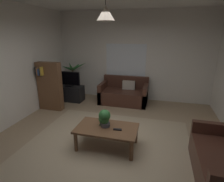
{
  "coord_description": "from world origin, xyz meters",
  "views": [
    {
      "loc": [
        0.93,
        -3.17,
        2.18
      ],
      "look_at": [
        0.0,
        0.3,
        1.05
      ],
      "focal_mm": 29.7,
      "sensor_mm": 36.0,
      "label": 1
    }
  ],
  "objects_px": {
    "tv_stand": "(70,93)",
    "potted_palm_corner": "(74,81)",
    "pendant_lamp": "(106,13)",
    "potted_plant_on_table": "(105,117)",
    "bookshelf_corner": "(50,86)",
    "couch_under_window": "(124,94)",
    "tv": "(68,79)",
    "book_on_table_1": "(104,123)",
    "book_on_table_0": "(104,124)",
    "remote_on_table_0": "(118,129)",
    "coffee_table": "(107,130)"
  },
  "relations": [
    {
      "from": "tv_stand",
      "to": "tv",
      "type": "relative_size",
      "value": 1.15
    },
    {
      "from": "pendant_lamp",
      "to": "coffee_table",
      "type": "bearing_deg",
      "value": 0.0
    },
    {
      "from": "tv",
      "to": "pendant_lamp",
      "type": "bearing_deg",
      "value": -48.58
    },
    {
      "from": "remote_on_table_0",
      "to": "bookshelf_corner",
      "type": "xyz_separation_m",
      "value": [
        -2.37,
        1.47,
        0.27
      ]
    },
    {
      "from": "book_on_table_0",
      "to": "tv_stand",
      "type": "distance_m",
      "value": 2.86
    },
    {
      "from": "tv",
      "to": "potted_palm_corner",
      "type": "bearing_deg",
      "value": 98.35
    },
    {
      "from": "potted_plant_on_table",
      "to": "potted_palm_corner",
      "type": "distance_m",
      "value": 3.35
    },
    {
      "from": "potted_palm_corner",
      "to": "bookshelf_corner",
      "type": "relative_size",
      "value": 0.89
    },
    {
      "from": "book_on_table_0",
      "to": "potted_plant_on_table",
      "type": "xyz_separation_m",
      "value": [
        0.03,
        -0.04,
        0.18
      ]
    },
    {
      "from": "book_on_table_1",
      "to": "potted_plant_on_table",
      "type": "bearing_deg",
      "value": -66.62
    },
    {
      "from": "coffee_table",
      "to": "bookshelf_corner",
      "type": "height_order",
      "value": "bookshelf_corner"
    },
    {
      "from": "book_on_table_1",
      "to": "bookshelf_corner",
      "type": "xyz_separation_m",
      "value": [
        -2.07,
        1.35,
        0.24
      ]
    },
    {
      "from": "couch_under_window",
      "to": "tv",
      "type": "relative_size",
      "value": 1.92
    },
    {
      "from": "bookshelf_corner",
      "to": "potted_plant_on_table",
      "type": "bearing_deg",
      "value": -33.55
    },
    {
      "from": "book_on_table_1",
      "to": "remote_on_table_0",
      "type": "distance_m",
      "value": 0.32
    },
    {
      "from": "tv_stand",
      "to": "bookshelf_corner",
      "type": "distance_m",
      "value": 0.96
    },
    {
      "from": "tv",
      "to": "coffee_table",
      "type": "bearing_deg",
      "value": -48.58
    },
    {
      "from": "tv",
      "to": "couch_under_window",
      "type": "bearing_deg",
      "value": 9.15
    },
    {
      "from": "potted_palm_corner",
      "to": "pendant_lamp",
      "type": "height_order",
      "value": "pendant_lamp"
    },
    {
      "from": "couch_under_window",
      "to": "coffee_table",
      "type": "height_order",
      "value": "couch_under_window"
    },
    {
      "from": "tv",
      "to": "bookshelf_corner",
      "type": "relative_size",
      "value": 0.56
    },
    {
      "from": "coffee_table",
      "to": "potted_palm_corner",
      "type": "relative_size",
      "value": 0.95
    },
    {
      "from": "couch_under_window",
      "to": "potted_palm_corner",
      "type": "distance_m",
      "value": 1.9
    },
    {
      "from": "book_on_table_0",
      "to": "book_on_table_1",
      "type": "xyz_separation_m",
      "value": [
        0.02,
        -0.0,
        0.03
      ]
    },
    {
      "from": "couch_under_window",
      "to": "coffee_table",
      "type": "bearing_deg",
      "value": -86.13
    },
    {
      "from": "potted_plant_on_table",
      "to": "tv",
      "type": "height_order",
      "value": "tv"
    },
    {
      "from": "couch_under_window",
      "to": "potted_plant_on_table",
      "type": "bearing_deg",
      "value": -87.39
    },
    {
      "from": "couch_under_window",
      "to": "coffee_table",
      "type": "xyz_separation_m",
      "value": [
        0.17,
        -2.51,
        0.09
      ]
    },
    {
      "from": "potted_plant_on_table",
      "to": "tv_stand",
      "type": "distance_m",
      "value": 2.93
    },
    {
      "from": "tv",
      "to": "potted_palm_corner",
      "type": "xyz_separation_m",
      "value": [
        -0.08,
        0.51,
        -0.22
      ]
    },
    {
      "from": "potted_plant_on_table",
      "to": "bookshelf_corner",
      "type": "xyz_separation_m",
      "value": [
        -2.09,
        1.39,
        0.1
      ]
    },
    {
      "from": "potted_palm_corner",
      "to": "couch_under_window",
      "type": "bearing_deg",
      "value": -6.91
    },
    {
      "from": "potted_plant_on_table",
      "to": "tv",
      "type": "distance_m",
      "value": 2.9
    },
    {
      "from": "bookshelf_corner",
      "to": "remote_on_table_0",
      "type": "bearing_deg",
      "value": -31.79
    },
    {
      "from": "tv_stand",
      "to": "potted_palm_corner",
      "type": "distance_m",
      "value": 0.57
    },
    {
      "from": "bookshelf_corner",
      "to": "pendant_lamp",
      "type": "bearing_deg",
      "value": -33.65
    },
    {
      "from": "couch_under_window",
      "to": "tv",
      "type": "distance_m",
      "value": 1.88
    },
    {
      "from": "potted_palm_corner",
      "to": "pendant_lamp",
      "type": "relative_size",
      "value": 2.42
    },
    {
      "from": "coffee_table",
      "to": "bookshelf_corner",
      "type": "xyz_separation_m",
      "value": [
        -2.15,
        1.43,
        0.35
      ]
    },
    {
      "from": "remote_on_table_0",
      "to": "bookshelf_corner",
      "type": "distance_m",
      "value": 2.8
    },
    {
      "from": "couch_under_window",
      "to": "tv_stand",
      "type": "height_order",
      "value": "couch_under_window"
    },
    {
      "from": "potted_palm_corner",
      "to": "book_on_table_1",
      "type": "bearing_deg",
      "value": -53.53
    },
    {
      "from": "bookshelf_corner",
      "to": "pendant_lamp",
      "type": "relative_size",
      "value": 2.72
    },
    {
      "from": "potted_plant_on_table",
      "to": "book_on_table_1",
      "type": "bearing_deg",
      "value": 113.38
    },
    {
      "from": "coffee_table",
      "to": "potted_plant_on_table",
      "type": "bearing_deg",
      "value": 142.97
    },
    {
      "from": "coffee_table",
      "to": "book_on_table_1",
      "type": "distance_m",
      "value": 0.15
    },
    {
      "from": "couch_under_window",
      "to": "tv_stand",
      "type": "bearing_deg",
      "value": -171.52
    },
    {
      "from": "tv_stand",
      "to": "potted_palm_corner",
      "type": "bearing_deg",
      "value": 98.71
    },
    {
      "from": "book_on_table_0",
      "to": "remote_on_table_0",
      "type": "height_order",
      "value": "book_on_table_0"
    },
    {
      "from": "coffee_table",
      "to": "book_on_table_0",
      "type": "xyz_separation_m",
      "value": [
        -0.09,
        0.08,
        0.07
      ]
    }
  ]
}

